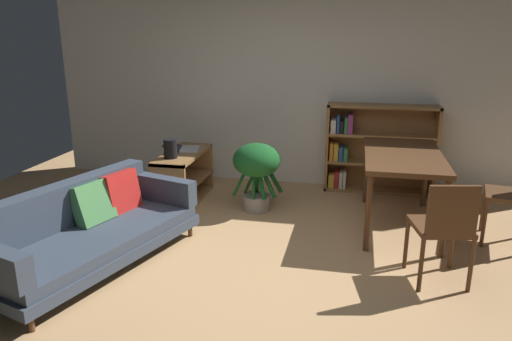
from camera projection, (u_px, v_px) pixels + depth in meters
The scene contains 10 objects.
ground_plane at pixel (260, 274), 4.13m from camera, with size 8.16×8.16×0.00m, color tan.
back_wall_panel at pixel (301, 83), 6.29m from camera, with size 6.80×0.10×2.70m, color silver.
fabric_couch at pixel (87, 228), 4.27m from camera, with size 1.40×2.17×0.71m.
media_console at pixel (184, 177), 5.86m from camera, with size 0.42×1.06×0.60m.
open_laptop at pixel (183, 148), 5.92m from camera, with size 0.49×0.42×0.08m.
desk_speaker at pixel (170, 149), 5.51m from camera, with size 0.15×0.15×0.22m.
potted_floor_plant at pixel (257, 166), 5.47m from camera, with size 0.55×0.55×0.79m.
dining_table at pixel (403, 161), 4.96m from camera, with size 0.78×1.47×0.80m.
dining_chair_near at pixel (444, 225), 3.84m from camera, with size 0.51×0.51×0.89m.
bookshelf at pixel (374, 148), 6.16m from camera, with size 1.37×0.29×1.13m.
Camera 1 is at (0.73, -3.64, 2.02)m, focal length 33.74 mm.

